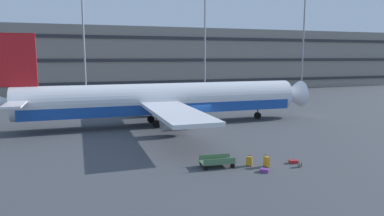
{
  "coord_description": "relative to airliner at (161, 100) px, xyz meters",
  "views": [
    {
      "loc": [
        -14.43,
        -38.69,
        8.26
      ],
      "look_at": [
        -2.99,
        -4.6,
        3.0
      ],
      "focal_mm": 32.9,
      "sensor_mm": 36.0,
      "label": 1
    }
  ],
  "objects": [
    {
      "name": "ground_plane",
      "position": [
        4.55,
        -2.63,
        -3.01
      ],
      "size": [
        600.0,
        600.0,
        0.0
      ],
      "primitive_type": "plane",
      "color": "#424449"
    },
    {
      "name": "terminal_structure",
      "position": [
        4.55,
        48.58,
        4.49
      ],
      "size": [
        145.88,
        21.77,
        14.99
      ],
      "color": "gray",
      "rests_on": "ground_plane"
    },
    {
      "name": "airliner",
      "position": [
        0.0,
        0.0,
        0.0
      ],
      "size": [
        39.89,
        32.14,
        10.73
      ],
      "color": "silver",
      "rests_on": "ground_plane"
    },
    {
      "name": "light_mast_left",
      "position": [
        -7.75,
        30.45,
        9.53
      ],
      "size": [
        1.8,
        0.5,
        21.7
      ],
      "color": "gray",
      "rests_on": "ground_plane"
    },
    {
      "name": "light_mast_center_left",
      "position": [
        17.14,
        30.45,
        11.01
      ],
      "size": [
        1.8,
        0.5,
        24.58
      ],
      "color": "gray",
      "rests_on": "ground_plane"
    },
    {
      "name": "light_mast_center_right",
      "position": [
        42.04,
        30.45,
        10.97
      ],
      "size": [
        1.8,
        0.5,
        24.49
      ],
      "color": "gray",
      "rests_on": "ground_plane"
    },
    {
      "name": "suitcase_purple",
      "position": [
        2.89,
        -19.8,
        -2.89
      ],
      "size": [
        0.76,
        0.74,
        0.24
      ],
      "color": "#72388C",
      "rests_on": "ground_plane"
    },
    {
      "name": "suitcase_small",
      "position": [
        2.5,
        -18.16,
        -2.62
      ],
      "size": [
        0.48,
        0.43,
        0.86
      ],
      "color": "orange",
      "rests_on": "ground_plane"
    },
    {
      "name": "suitcase_navy",
      "position": [
        3.65,
        -18.75,
        -2.59
      ],
      "size": [
        0.29,
        0.49,
        0.96
      ],
      "color": "orange",
      "rests_on": "ground_plane"
    },
    {
      "name": "suitcase_orange",
      "position": [
        6.13,
        -18.63,
        -2.88
      ],
      "size": [
        0.74,
        0.57,
        0.24
      ],
      "color": "#B21E23",
      "rests_on": "ground_plane"
    },
    {
      "name": "backpack_black",
      "position": [
        5.98,
        -19.61,
        -2.8
      ],
      "size": [
        0.39,
        0.43,
        0.48
      ],
      "color": "gray",
      "rests_on": "ground_plane"
    },
    {
      "name": "baggage_cart",
      "position": [
        0.07,
        -17.61,
        -2.58
      ],
      "size": [
        3.34,
        1.51,
        0.82
      ],
      "color": "#4C724C",
      "rests_on": "ground_plane"
    }
  ]
}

